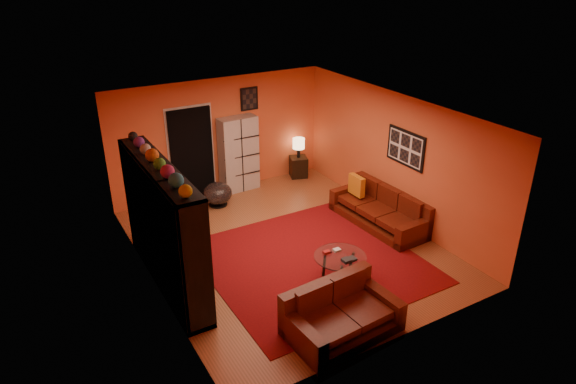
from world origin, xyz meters
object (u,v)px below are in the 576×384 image
storage_cabinet (239,154)px  table_lamp (299,144)px  loveseat (339,313)px  coffee_table (340,259)px  tv (169,232)px  side_table (298,167)px  entertainment_unit (163,226)px  sofa (382,210)px  bowl_chair (218,194)px

storage_cabinet → table_lamp: size_ratio=3.59×
loveseat → coffee_table: 1.29m
tv → side_table: bearing=-55.6°
entertainment_unit → side_table: size_ratio=6.00×
storage_cabinet → side_table: size_ratio=3.46×
storage_cabinet → table_lamp: 1.57m
side_table → storage_cabinet: bearing=178.1°
coffee_table → side_table: 4.46m
side_table → table_lamp: (0.00, 0.00, 0.59)m
loveseat → side_table: (2.44, 5.16, -0.03)m
table_lamp → entertainment_unit: bearing=-146.8°
table_lamp → side_table: bearing=180.0°
sofa → coffee_table: bearing=-150.6°
entertainment_unit → sofa: entertainment_unit is taller
sofa → loveseat: (-2.66, -2.25, -0.00)m
entertainment_unit → tv: size_ratio=3.51×
coffee_table → bowl_chair: 3.69m
storage_cabinet → bowl_chair: (-0.79, -0.54, -0.59)m
sofa → bowl_chair: 3.53m
entertainment_unit → loveseat: bearing=-54.0°
tv → loveseat: size_ratio=0.51×
entertainment_unit → loveseat: entertainment_unit is taller
bowl_chair → side_table: size_ratio=1.26×
side_table → table_lamp: 0.59m
bowl_chair → side_table: bearing=11.9°
storage_cabinet → side_table: bearing=-4.8°
sofa → storage_cabinet: bearing=118.1°
sofa → bowl_chair: bearing=133.8°
entertainment_unit → coffee_table: bearing=-28.7°
tv → storage_cabinet: 3.87m
entertainment_unit → side_table: 5.08m
loveseat → coffee_table: size_ratio=1.90×
tv → storage_cabinet: storage_cabinet is taller
sofa → side_table: bearing=91.4°
coffee_table → bowl_chair: size_ratio=1.39×
loveseat → table_lamp: table_lamp is taller
sofa → entertainment_unit: bearing=174.9°
tv → coffee_table: 2.83m
tv → table_lamp: 5.02m
loveseat → storage_cabinet: size_ratio=0.96×
bowl_chair → coffee_table: bearing=-79.6°
storage_cabinet → tv: bearing=-134.7°
side_table → bowl_chair: bearing=-168.1°
coffee_table → table_lamp: size_ratio=1.82×
coffee_table → storage_cabinet: size_ratio=0.51×
sofa → side_table: size_ratio=4.39×
tv → side_table: (4.14, 2.83, -0.72)m
sofa → bowl_chair: size_ratio=3.49×
tv → side_table: 5.07m
coffee_table → storage_cabinet: (0.12, 4.17, 0.47)m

